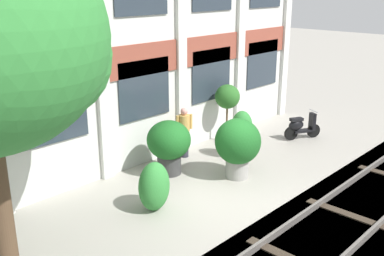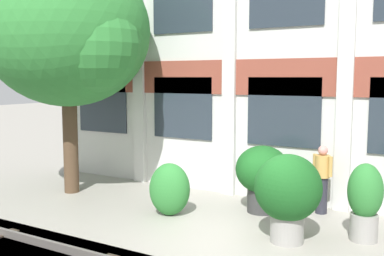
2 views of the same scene
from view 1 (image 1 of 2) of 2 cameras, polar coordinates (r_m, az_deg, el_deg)
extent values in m
plane|color=#9E998E|center=(11.64, 4.45, -8.34)|extent=(80.00, 80.00, 0.00)
cube|color=silver|center=(12.87, -7.11, 12.38)|extent=(14.55, 0.50, 7.85)
cube|color=brown|center=(12.77, -6.19, 8.64)|extent=(14.55, 0.06, 0.90)
cube|color=silver|center=(11.74, -11.69, 11.63)|extent=(0.36, 0.16, 7.85)
cube|color=silver|center=(13.62, -1.43, 12.81)|extent=(0.36, 0.16, 7.85)
cube|color=silver|center=(15.81, 6.23, 13.43)|extent=(0.36, 0.16, 7.85)
cube|color=silver|center=(18.20, 11.98, 13.74)|extent=(0.36, 0.16, 7.85)
cube|color=#28333D|center=(11.31, -17.25, 2.31)|extent=(1.86, 0.04, 1.70)
cube|color=#28333D|center=(12.92, -6.03, 4.92)|extent=(1.86, 0.04, 1.70)
cube|color=#28333D|center=(14.93, 2.50, 6.77)|extent=(1.86, 0.04, 1.70)
cube|color=#28333D|center=(17.20, 8.94, 8.06)|extent=(1.86, 0.04, 1.70)
cube|color=#4C473F|center=(10.42, 16.61, -13.36)|extent=(22.55, 2.80, 0.28)
cube|color=#605B56|center=(10.07, 20.44, -13.52)|extent=(22.55, 0.07, 0.15)
cube|color=#605B56|center=(10.60, 13.21, -11.16)|extent=(22.55, 0.07, 0.15)
cube|color=#382D23|center=(11.22, 19.29, -10.34)|extent=(0.24, 2.10, 0.03)
sphere|color=#2D7A33|center=(8.53, -18.09, 8.69)|extent=(2.38, 2.38, 2.38)
cylinder|color=gray|center=(13.89, 6.25, -2.75)|extent=(0.51, 0.51, 0.51)
ellipsoid|color=#2D7A33|center=(13.66, 6.35, 0.02)|extent=(0.65, 0.65, 1.06)
cylinder|color=#333333|center=(15.26, 4.39, -1.18)|extent=(0.32, 0.32, 0.31)
cylinder|color=brown|center=(15.05, 4.45, 1.36)|extent=(0.07, 0.07, 1.11)
ellipsoid|color=#286023|center=(14.86, 4.52, 4.00)|extent=(0.82, 0.82, 0.81)
cylinder|color=#333333|center=(12.70, -2.91, -4.63)|extent=(0.67, 0.67, 0.54)
ellipsoid|color=#19561E|center=(12.44, -2.96, -1.52)|extent=(1.23, 1.23, 1.09)
cylinder|color=gray|center=(12.52, 5.73, -5.12)|extent=(0.63, 0.63, 0.51)
ellipsoid|color=#19561E|center=(12.23, 5.84, -1.71)|extent=(1.26, 1.26, 1.26)
cylinder|color=black|center=(16.19, 15.17, -0.32)|extent=(0.47, 0.30, 0.48)
cylinder|color=black|center=(15.71, 12.46, -0.67)|extent=(0.47, 0.30, 0.48)
cube|color=black|center=(15.93, 13.81, -0.36)|extent=(0.72, 0.52, 0.08)
ellipsoid|color=black|center=(15.72, 13.08, 0.37)|extent=(0.62, 0.48, 0.36)
cube|color=black|center=(15.66, 13.14, 1.07)|extent=(0.49, 0.40, 0.10)
cube|color=black|center=(16.05, 15.03, 0.80)|extent=(0.23, 0.30, 0.60)
cylinder|color=#B7B7BF|center=(15.95, 15.20, 2.11)|extent=(0.25, 0.46, 0.03)
cylinder|color=#282833|center=(13.83, -0.99, -2.01)|extent=(0.26, 0.26, 0.84)
cylinder|color=tan|center=(13.62, -1.00, 0.64)|extent=(0.34, 0.34, 0.51)
sphere|color=#D88C84|center=(13.52, -1.01, 2.11)|extent=(0.22, 0.22, 0.22)
cylinder|color=tan|center=(13.54, -1.87, 0.64)|extent=(0.09, 0.09, 0.46)
cylinder|color=tan|center=(13.69, -0.15, 0.85)|extent=(0.09, 0.09, 0.46)
ellipsoid|color=#2D7A33|center=(10.66, -4.83, -7.38)|extent=(1.13, 1.02, 1.19)
camera|label=2|loc=(11.99, 47.46, 2.27)|focal=42.00mm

